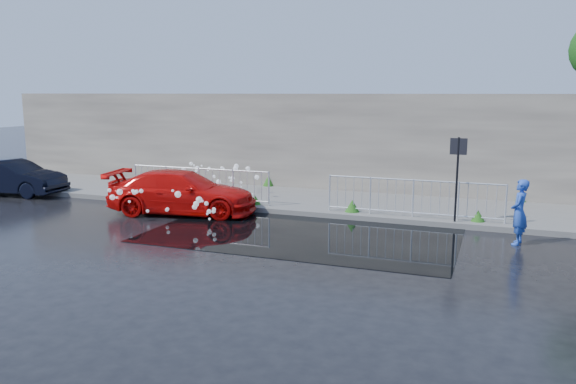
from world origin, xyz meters
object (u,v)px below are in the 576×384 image
at_px(red_car, 182,192).
at_px(sign_post, 458,166).
at_px(person, 519,212).
at_px(dark_car, 13,177).

bearing_deg(red_car, sign_post, -93.48).
height_order(sign_post, person, sign_post).
xyz_separation_m(red_car, person, (9.61, -0.20, 0.15)).
bearing_deg(dark_car, sign_post, -93.65).
distance_m(dark_car, person, 17.11).
height_order(red_car, person, person).
height_order(sign_post, dark_car, sign_post).
xyz_separation_m(sign_post, dark_car, (-15.50, -0.50, -1.09)).
relative_size(sign_post, red_car, 0.55).
distance_m(sign_post, red_car, 8.17).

